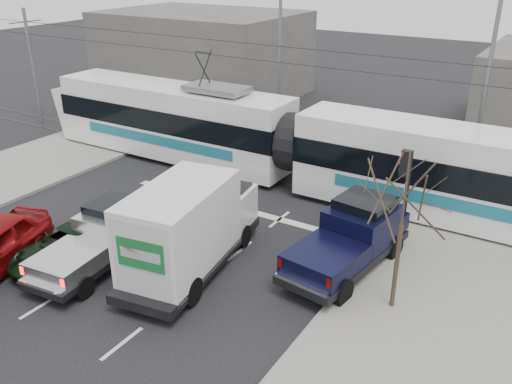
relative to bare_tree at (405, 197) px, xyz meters
The scene contains 14 objects.
ground 8.85m from the bare_tree, 161.79° to the right, with size 120.00×120.00×0.00m, color black.
sidewalk_right 4.69m from the bare_tree, 60.75° to the right, with size 6.00×60.00×0.15m, color gray.
rails 11.33m from the bare_tree, 135.38° to the left, with size 60.00×1.60×0.03m, color #33302D.
building_left 29.11m from the bare_tree, 137.92° to the left, with size 14.00×10.00×6.00m, color #635E59.
bare_tree is the anchor object (origin of this frame).
traffic_signal 4.28m from the bare_tree, 105.76° to the left, with size 0.44×0.44×3.60m.
street_lamp_near 11.58m from the bare_tree, 91.42° to the left, with size 2.38×0.25×9.00m.
street_lamp_far 17.97m from the bare_tree, 131.12° to the left, with size 2.38×0.25×9.00m.
catenary 10.68m from the bare_tree, 135.38° to the left, with size 60.00×0.20×7.00m.
tram 10.13m from the bare_tree, 135.32° to the left, with size 27.79×2.95×5.67m.
silver_pickup 10.28m from the bare_tree, 165.32° to the right, with size 2.45×5.64×1.98m.
box_truck 7.10m from the bare_tree, 167.92° to the right, with size 3.22×6.82×3.28m.
navy_pickup 3.73m from the bare_tree, 141.05° to the left, with size 2.74×5.77×2.34m.
green_car 11.43m from the bare_tree, 163.56° to the right, with size 2.11×4.58×1.27m, color black.
Camera 1 is at (11.24, -11.34, 10.06)m, focal length 38.00 mm.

